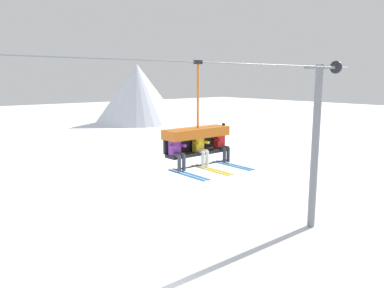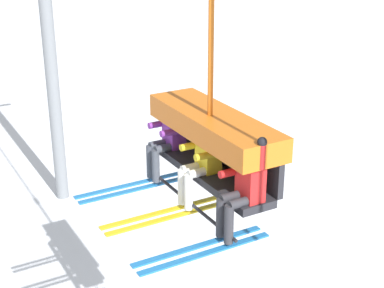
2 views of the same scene
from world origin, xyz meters
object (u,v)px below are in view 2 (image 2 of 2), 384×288
object	(u,v)px
chairlift_chair	(215,134)
skier_purple	(166,137)
skier_yellow	(200,160)
skier_red	(242,187)
lift_tower_near	(50,61)

from	to	relation	value
chairlift_chair	skier_purple	distance (m)	1.01
skier_yellow	skier_red	bearing A→B (deg)	0.41
chairlift_chair	skier_red	xyz separation A→B (m)	(0.94, -0.21, -0.29)
chairlift_chair	skier_red	bearing A→B (deg)	-12.78
chairlift_chair	skier_purple	world-z (taller)	chairlift_chair
chairlift_chair	skier_yellow	xyz separation A→B (m)	(0.00, -0.22, -0.31)
skier_purple	skier_yellow	size ratio (longest dim) A/B	1.00
lift_tower_near	skier_purple	size ratio (longest dim) A/B	4.71
lift_tower_near	chairlift_chair	xyz separation A→B (m)	(9.74, -0.71, 1.22)
lift_tower_near	skier_yellow	size ratio (longest dim) A/B	4.71
skier_yellow	skier_red	xyz separation A→B (m)	(0.94, 0.01, 0.02)
skier_purple	skier_red	xyz separation A→B (m)	(1.88, 0.01, 0.02)
lift_tower_near	chairlift_chair	world-z (taller)	lift_tower_near
lift_tower_near	skier_purple	xyz separation A→B (m)	(8.80, -0.93, 0.91)
skier_purple	skier_yellow	xyz separation A→B (m)	(0.94, 0.00, 0.00)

